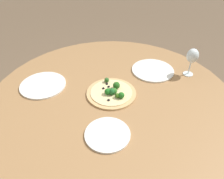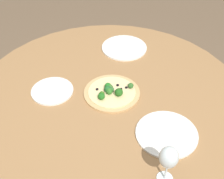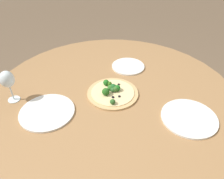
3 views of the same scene
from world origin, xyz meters
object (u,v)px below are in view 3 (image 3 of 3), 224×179
plate_near (47,112)px  plate_side (189,118)px  plate_far (128,66)px  wine_glass (7,80)px  pizza (112,92)px

plate_near → plate_side: bearing=-86.8°
plate_side → plate_far: bearing=35.9°
plate_near → plate_far: 0.60m
wine_glass → plate_far: 0.72m
wine_glass → plate_side: size_ratio=0.67×
plate_far → plate_near: bearing=141.8°
wine_glass → plate_far: (0.40, -0.58, -0.12)m
plate_far → plate_side: size_ratio=0.79×
plate_far → plate_side: bearing=-144.1°
pizza → wine_glass: 0.53m
plate_near → plate_side: 0.69m
plate_far → plate_side: (-0.44, -0.32, 0.00)m
pizza → plate_side: size_ratio=1.05×
plate_near → plate_far: bearing=-38.2°
plate_side → plate_near: bearing=93.2°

